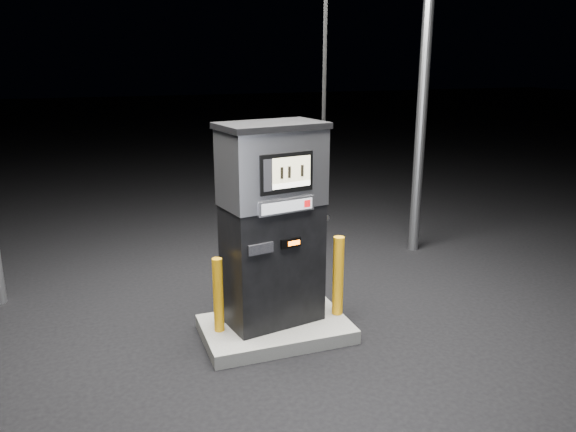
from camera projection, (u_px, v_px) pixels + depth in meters
name	position (u px, v px, depth m)	size (l,w,h in m)	color
ground	(276.00, 335.00, 6.25)	(80.00, 80.00, 0.00)	black
pump_island	(276.00, 329.00, 6.22)	(1.60, 1.00, 0.15)	#62625E
fuel_dispenser	(273.00, 223.00, 5.98)	(1.26, 0.83, 4.55)	black
bollard_left	(218.00, 295.00, 5.92)	(0.11, 0.11, 0.82)	#FBA70D
bollard_right	(338.00, 276.00, 6.31)	(0.12, 0.12, 0.92)	#FBA70D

